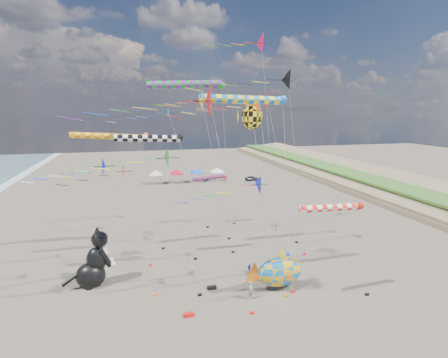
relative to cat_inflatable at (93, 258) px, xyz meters
The scene contains 29 objects.
ground 19.84m from the cat_inflatable, 38.51° to the right, with size 260.00×260.00×0.00m, color brown.
delta_kite_0 21.47m from the cat_inflatable, 58.51° to the left, with size 12.07×1.67×17.82m.
delta_kite_1 24.99m from the cat_inflatable, 15.13° to the left, with size 14.18×2.48×19.66m.
delta_kite_2 31.94m from the cat_inflatable, 27.51° to the left, with size 14.05×2.92×27.36m.
delta_kite_3 21.50m from the cat_inflatable, 11.56° to the right, with size 11.02×2.30×19.17m.
delta_kite_4 22.29m from the cat_inflatable, 33.09° to the left, with size 10.63×2.54×19.86m.
delta_kite_5 16.98m from the cat_inflatable, 27.82° to the right, with size 10.41×1.96×12.05m.
delta_kite_6 10.09m from the cat_inflatable, 65.81° to the right, with size 9.68×2.00×13.54m.
delta_kite_7 25.90m from the cat_inflatable, ahead, with size 14.35×2.57×21.93m.
delta_kite_8 20.05m from the cat_inflatable, 41.20° to the right, with size 12.65×2.74×19.44m.
delta_kite_9 8.69m from the cat_inflatable, 50.58° to the left, with size 8.56×1.90×12.00m.
delta_kite_10 12.81m from the cat_inflatable, 36.62° to the right, with size 11.05×2.19×14.43m.
windsock_0 13.83m from the cat_inflatable, 73.77° to the left, with size 10.04×0.73×14.74m.
windsock_1 13.47m from the cat_inflatable, 28.47° to the left, with size 8.55×0.79×14.77m.
windsock_2 23.65m from the cat_inflatable, 22.45° to the right, with size 7.66×0.66×9.33m.
windsock_3 20.55m from the cat_inflatable, 21.73° to the left, with size 9.79×0.91×20.51m.
windsock_4 21.50m from the cat_inflatable, 13.96° to the right, with size 9.69×0.80×18.70m.
windsock_5 21.78m from the cat_inflatable, 43.73° to the left, with size 6.57×0.63×7.84m.
angelfish_kite 20.99m from the cat_inflatable, ahead, with size 3.74×3.02×18.01m.
cat_inflatable is the anchor object (origin of this frame).
fish_inflatable 18.48m from the cat_inflatable, 17.25° to the right, with size 6.19×2.15×4.24m.
person_adult 15.89m from the cat_inflatable, 24.49° to the right, with size 0.65×0.43×1.78m, color gray.
child_green 18.31m from the cat_inflatable, ahead, with size 0.53×0.41×1.09m, color #24862D.
child_blue 16.22m from the cat_inflatable, ahead, with size 0.58×0.24×0.99m, color navy.
kite_bag_0 11.74m from the cat_inflatable, 43.32° to the right, with size 0.90×0.44×0.30m, color red.
kite_bag_1 21.97m from the cat_inflatable, ahead, with size 0.90×0.44×0.30m, color blue.
kite_bag_2 12.17m from the cat_inflatable, 18.67° to the right, with size 0.90×0.44×0.30m, color black.
tent_row 50.67m from the cat_inflatable, 70.57° to the left, with size 19.20×4.20×3.80m.
parked_car 56.38m from the cat_inflatable, 54.36° to the left, with size 1.43×3.56×1.21m, color #26262D.
Camera 1 is at (-11.03, -22.48, 17.41)m, focal length 28.00 mm.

